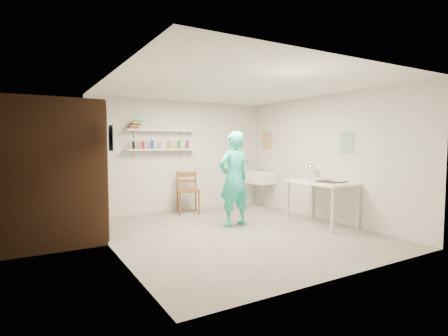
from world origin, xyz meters
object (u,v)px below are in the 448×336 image
work_table (321,203)px  desk_lamp (311,167)px  belfast_sink (261,177)px  wall_clock (228,162)px  man (234,179)px  wooden_chair (188,190)px

work_table → desk_lamp: 0.80m
belfast_sink → work_table: 2.03m
wall_clock → belfast_sink: bearing=31.2°
wall_clock → desk_lamp: size_ratio=2.05×
man → desk_lamp: bearing=167.3°
belfast_sink → wall_clock: (-1.52, -1.06, 0.43)m
man → work_table: (1.42, -0.73, -0.45)m
man → wall_clock: bearing=-97.5°
wall_clock → work_table: 1.85m
wooden_chair → desk_lamp: desk_lamp is taller
wooden_chair → desk_lamp: (1.87, -1.68, 0.52)m
work_table → desk_lamp: desk_lamp is taller
belfast_sink → work_table: belfast_sink is taller
wall_clock → work_table: wall_clock is taller
wall_clock → wooden_chair: wall_clock is taller
wall_clock → wooden_chair: size_ratio=0.31×
work_table → desk_lamp: (0.20, 0.47, 0.62)m
belfast_sink → work_table: bearing=-93.1°
wall_clock → wooden_chair: (-0.27, 1.20, -0.64)m
belfast_sink → wooden_chair: bearing=175.3°
wooden_chair → work_table: wooden_chair is taller
belfast_sink → wooden_chair: wooden_chair is taller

